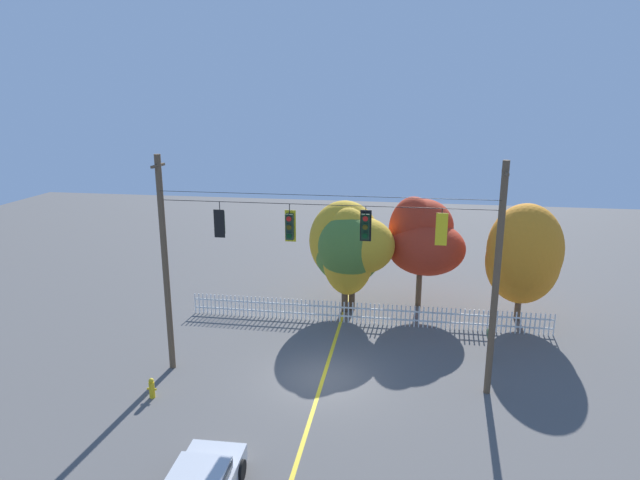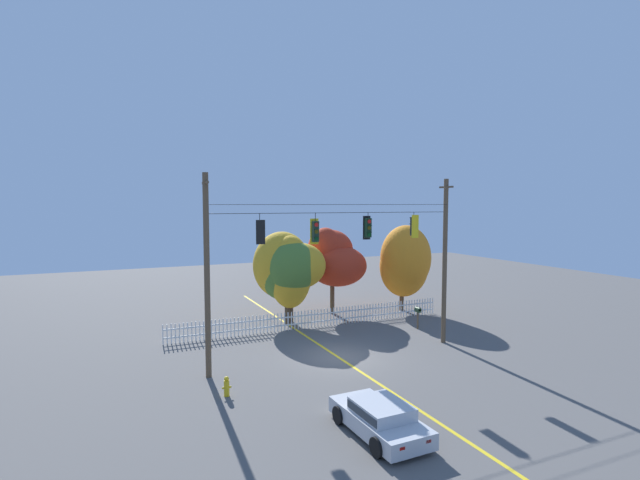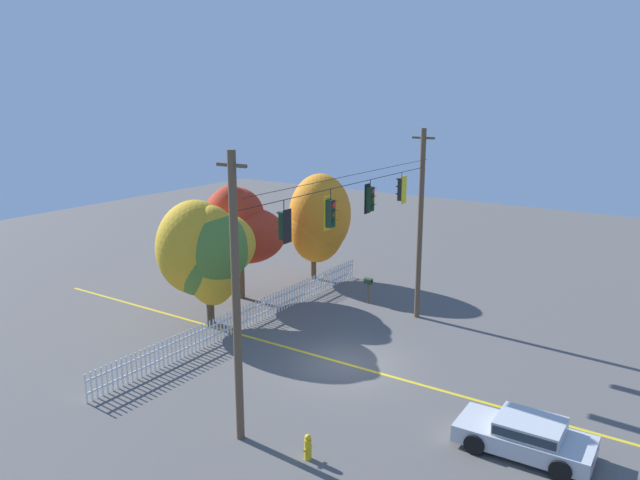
{
  "view_description": "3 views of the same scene",
  "coord_description": "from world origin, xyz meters",
  "px_view_note": "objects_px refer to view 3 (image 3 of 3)",
  "views": [
    {
      "loc": [
        3.16,
        -20.35,
        11.38
      ],
      "look_at": [
        -0.12,
        0.01,
        5.97
      ],
      "focal_mm": 30.9,
      "sensor_mm": 36.0,
      "label": 1
    },
    {
      "loc": [
        -10.65,
        -21.17,
        7.79
      ],
      "look_at": [
        -0.92,
        0.32,
        6.01
      ],
      "focal_mm": 26.77,
      "sensor_mm": 36.0,
      "label": 2
    },
    {
      "loc": [
        -19.85,
        -11.91,
        10.76
      ],
      "look_at": [
        -1.07,
        0.62,
        5.33
      ],
      "focal_mm": 34.55,
      "sensor_mm": 36.0,
      "label": 3
    }
  ],
  "objects_px": {
    "traffic_signal_southbound_primary": "(330,213)",
    "autumn_maple_near_fence": "(208,251)",
    "autumn_maple_far_west": "(319,219)",
    "parked_car": "(526,435)",
    "fire_hydrant": "(308,447)",
    "traffic_signal_northbound_secondary": "(370,199)",
    "autumn_maple_mid": "(207,249)",
    "traffic_signal_northbound_primary": "(402,189)",
    "traffic_signal_eastbound_side": "(284,226)",
    "autumn_oak_far_east": "(240,226)",
    "roadside_mailbox": "(368,283)"
  },
  "relations": [
    {
      "from": "traffic_signal_southbound_primary",
      "to": "autumn_maple_near_fence",
      "type": "height_order",
      "value": "traffic_signal_southbound_primary"
    },
    {
      "from": "autumn_maple_near_fence",
      "to": "autumn_maple_far_west",
      "type": "height_order",
      "value": "autumn_maple_far_west"
    },
    {
      "from": "parked_car",
      "to": "fire_hydrant",
      "type": "distance_m",
      "value": 6.65
    },
    {
      "from": "traffic_signal_northbound_secondary",
      "to": "autumn_maple_mid",
      "type": "xyz_separation_m",
      "value": [
        -1.39,
        7.81,
        -2.91
      ]
    },
    {
      "from": "traffic_signal_northbound_primary",
      "to": "autumn_maple_far_west",
      "type": "relative_size",
      "value": 0.22
    },
    {
      "from": "traffic_signal_southbound_primary",
      "to": "traffic_signal_northbound_primary",
      "type": "xyz_separation_m",
      "value": [
        5.77,
        -0.02,
        0.14
      ]
    },
    {
      "from": "autumn_maple_far_west",
      "to": "traffic_signal_eastbound_side",
      "type": "bearing_deg",
      "value": -150.47
    },
    {
      "from": "traffic_signal_northbound_primary",
      "to": "autumn_maple_near_fence",
      "type": "bearing_deg",
      "value": 119.12
    },
    {
      "from": "autumn_oak_far_east",
      "to": "autumn_maple_near_fence",
      "type": "bearing_deg",
      "value": -160.14
    },
    {
      "from": "traffic_signal_northbound_secondary",
      "to": "traffic_signal_northbound_primary",
      "type": "height_order",
      "value": "same"
    },
    {
      "from": "autumn_maple_mid",
      "to": "autumn_oak_far_east",
      "type": "height_order",
      "value": "autumn_oak_far_east"
    },
    {
      "from": "traffic_signal_eastbound_side",
      "to": "traffic_signal_southbound_primary",
      "type": "xyz_separation_m",
      "value": [
        2.81,
        0.02,
        -0.05
      ]
    },
    {
      "from": "autumn_maple_far_west",
      "to": "parked_car",
      "type": "distance_m",
      "value": 19.3
    },
    {
      "from": "traffic_signal_southbound_primary",
      "to": "autumn_oak_far_east",
      "type": "bearing_deg",
      "value": 59.54
    },
    {
      "from": "autumn_maple_mid",
      "to": "roadside_mailbox",
      "type": "bearing_deg",
      "value": -35.59
    },
    {
      "from": "autumn_oak_far_east",
      "to": "autumn_maple_far_west",
      "type": "distance_m",
      "value": 5.29
    },
    {
      "from": "autumn_maple_mid",
      "to": "autumn_oak_far_east",
      "type": "distance_m",
      "value": 4.02
    },
    {
      "from": "autumn_maple_mid",
      "to": "autumn_oak_far_east",
      "type": "relative_size",
      "value": 0.98
    },
    {
      "from": "parked_car",
      "to": "autumn_maple_far_west",
      "type": "bearing_deg",
      "value": 53.16
    },
    {
      "from": "traffic_signal_northbound_primary",
      "to": "autumn_oak_far_east",
      "type": "distance_m",
      "value": 9.5
    },
    {
      "from": "traffic_signal_eastbound_side",
      "to": "roadside_mailbox",
      "type": "bearing_deg",
      "value": 15.07
    },
    {
      "from": "parked_car",
      "to": "fire_hydrant",
      "type": "relative_size",
      "value": 4.97
    },
    {
      "from": "traffic_signal_southbound_primary",
      "to": "autumn_maple_mid",
      "type": "relative_size",
      "value": 0.26
    },
    {
      "from": "autumn_maple_mid",
      "to": "traffic_signal_eastbound_side",
      "type": "bearing_deg",
      "value": -119.11
    },
    {
      "from": "autumn_maple_near_fence",
      "to": "autumn_maple_far_west",
      "type": "bearing_deg",
      "value": -1.58
    },
    {
      "from": "traffic_signal_northbound_secondary",
      "to": "fire_hydrant",
      "type": "relative_size",
      "value": 1.7
    },
    {
      "from": "autumn_maple_far_west",
      "to": "roadside_mailbox",
      "type": "distance_m",
      "value": 5.53
    },
    {
      "from": "fire_hydrant",
      "to": "roadside_mailbox",
      "type": "xyz_separation_m",
      "value": [
        13.33,
        5.44,
        0.72
      ]
    },
    {
      "from": "traffic_signal_northbound_primary",
      "to": "parked_car",
      "type": "distance_m",
      "value": 11.97
    },
    {
      "from": "roadside_mailbox",
      "to": "autumn_maple_far_west",
      "type": "bearing_deg",
      "value": 65.23
    },
    {
      "from": "autumn_maple_far_west",
      "to": "roadside_mailbox",
      "type": "relative_size",
      "value": 4.54
    },
    {
      "from": "traffic_signal_northbound_primary",
      "to": "autumn_oak_far_east",
      "type": "relative_size",
      "value": 0.22
    },
    {
      "from": "autumn_maple_mid",
      "to": "roadside_mailbox",
      "type": "height_order",
      "value": "autumn_maple_mid"
    },
    {
      "from": "traffic_signal_eastbound_side",
      "to": "roadside_mailbox",
      "type": "distance_m",
      "value": 12.71
    },
    {
      "from": "autumn_maple_far_west",
      "to": "traffic_signal_northbound_primary",
      "type": "bearing_deg",
      "value": -121.65
    },
    {
      "from": "autumn_maple_mid",
      "to": "autumn_maple_near_fence",
      "type": "bearing_deg",
      "value": -124.87
    },
    {
      "from": "autumn_maple_far_west",
      "to": "fire_hydrant",
      "type": "height_order",
      "value": "autumn_maple_far_west"
    },
    {
      "from": "traffic_signal_eastbound_side",
      "to": "traffic_signal_northbound_primary",
      "type": "height_order",
      "value": "same"
    },
    {
      "from": "autumn_oak_far_east",
      "to": "traffic_signal_southbound_primary",
      "type": "bearing_deg",
      "value": -120.46
    },
    {
      "from": "autumn_maple_near_fence",
      "to": "autumn_maple_far_west",
      "type": "distance_m",
      "value": 8.9
    },
    {
      "from": "traffic_signal_northbound_secondary",
      "to": "parked_car",
      "type": "distance_m",
      "value": 10.62
    },
    {
      "from": "traffic_signal_southbound_primary",
      "to": "fire_hydrant",
      "type": "distance_m",
      "value": 8.25
    },
    {
      "from": "fire_hydrant",
      "to": "autumn_maple_far_west",
      "type": "bearing_deg",
      "value": 32.78
    },
    {
      "from": "traffic_signal_northbound_primary",
      "to": "autumn_maple_mid",
      "type": "distance_m",
      "value": 9.36
    },
    {
      "from": "autumn_maple_near_fence",
      "to": "autumn_oak_far_east",
      "type": "bearing_deg",
      "value": 19.86
    },
    {
      "from": "autumn_oak_far_east",
      "to": "parked_car",
      "type": "height_order",
      "value": "autumn_oak_far_east"
    },
    {
      "from": "traffic_signal_southbound_primary",
      "to": "traffic_signal_northbound_primary",
      "type": "height_order",
      "value": "same"
    },
    {
      "from": "traffic_signal_southbound_primary",
      "to": "traffic_signal_northbound_secondary",
      "type": "relative_size",
      "value": 1.1
    },
    {
      "from": "traffic_signal_northbound_primary",
      "to": "autumn_oak_far_east",
      "type": "xyz_separation_m",
      "value": [
        -0.42,
        9.11,
        -2.66
      ]
    },
    {
      "from": "roadside_mailbox",
      "to": "autumn_oak_far_east",
      "type": "bearing_deg",
      "value": 115.8
    }
  ]
}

